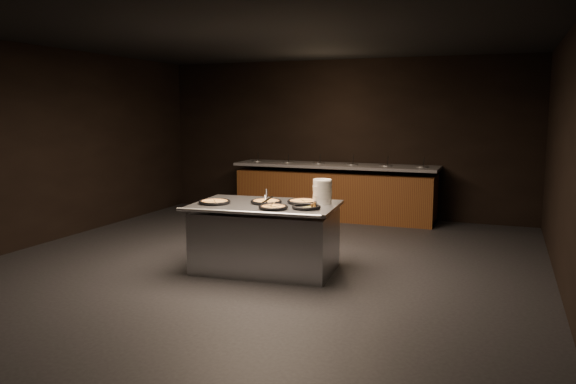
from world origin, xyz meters
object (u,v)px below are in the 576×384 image
at_px(plate_stack, 322,192).
at_px(pan_veggie_whole, 215,202).
at_px(serving_counter, 266,238).
at_px(pan_cheese_whole, 266,202).

bearing_deg(plate_stack, pan_veggie_whole, -158.21).
xyz_separation_m(serving_counter, plate_stack, (0.64, 0.28, 0.58)).
bearing_deg(plate_stack, serving_counter, -156.60).
distance_m(serving_counter, pan_cheese_whole, 0.45).
bearing_deg(serving_counter, pan_veggie_whole, -165.12).
height_order(serving_counter, plate_stack, plate_stack).
distance_m(pan_veggie_whole, pan_cheese_whole, 0.63).
xyz_separation_m(pan_veggie_whole, pan_cheese_whole, (0.58, 0.25, -0.00)).
relative_size(serving_counter, pan_cheese_whole, 4.76).
distance_m(serving_counter, pan_veggie_whole, 0.77).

